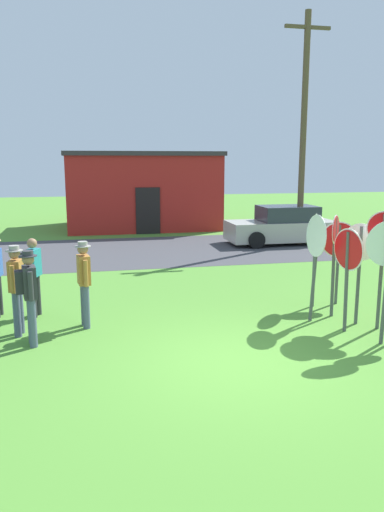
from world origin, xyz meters
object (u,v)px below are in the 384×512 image
object	(u,v)px
stop_sign_tallest	(339,248)
stop_sign_leaning_right	(348,262)
stop_sign_far_back	(315,243)
person_in_teal	(29,291)
person_in_blue	(17,285)
stop_sign_nearest	(383,251)
parked_car_on_street	(282,226)
stop_sign_center_cluster	(316,249)
stop_sign_low_front	(334,250)
person_on_left	(84,279)
person_in_dark_shirt	(33,271)
utility_pole	(304,127)
stop_sign_leaning_left	(360,256)

from	to	relation	value
stop_sign_tallest	stop_sign_leaning_right	xyz separation A→B (m)	(-0.78, -1.78, 0.08)
stop_sign_far_back	person_in_teal	distance (m)	6.17
person_in_blue	stop_sign_nearest	bearing A→B (deg)	-9.68
parked_car_on_street	stop_sign_center_cluster	distance (m)	9.88
stop_sign_tallest	stop_sign_leaning_right	distance (m)	1.94
stop_sign_tallest	stop_sign_low_front	world-z (taller)	stop_sign_low_front
person_on_left	person_in_dark_shirt	bearing A→B (deg)	138.37
utility_pole	person_in_teal	bearing A→B (deg)	-135.28
stop_sign_far_back	person_on_left	bearing A→B (deg)	-176.28
stop_sign_leaning_right	stop_sign_center_cluster	world-z (taller)	stop_sign_center_cluster
stop_sign_leaning_left	person_in_dark_shirt	bearing A→B (deg)	163.41
stop_sign_leaning_right	person_in_blue	distance (m)	6.29
person_in_blue	parked_car_on_street	bearing A→B (deg)	44.63
stop_sign_nearest	stop_sign_leaning_right	world-z (taller)	stop_sign_nearest
stop_sign_leaning_left	person_in_teal	world-z (taller)	stop_sign_leaning_left
stop_sign_center_cluster	parked_car_on_street	bearing A→B (deg)	71.25
stop_sign_low_front	stop_sign_leaning_right	xyz separation A→B (m)	(-0.23, -0.94, -0.06)
stop_sign_tallest	person_in_teal	bearing A→B (deg)	-169.35
stop_sign_center_cluster	person_in_dark_shirt	world-z (taller)	stop_sign_center_cluster
utility_pole	stop_sign_center_cluster	bearing A→B (deg)	-112.64
stop_sign_leaning_left	person_in_dark_shirt	size ratio (longest dim) A/B	1.22
utility_pole	person_in_dark_shirt	size ratio (longest dim) A/B	5.17
stop_sign_far_back	stop_sign_center_cluster	distance (m)	1.05
parked_car_on_street	person_in_dark_shirt	distance (m)	11.77
stop_sign_tallest	stop_sign_nearest	bearing A→B (deg)	-92.47
stop_sign_leaning_left	stop_sign_nearest	size ratio (longest dim) A/B	0.88
stop_sign_tallest	stop_sign_nearest	world-z (taller)	stop_sign_nearest
stop_sign_low_front	stop_sign_nearest	world-z (taller)	stop_sign_nearest
utility_pole	person_in_dark_shirt	bearing A→B (deg)	-141.60
person_on_left	stop_sign_low_front	bearing A→B (deg)	-4.50
stop_sign_tallest	person_in_teal	distance (m)	6.80
stop_sign_nearest	stop_sign_center_cluster	distance (m)	1.27
utility_pole	person_in_blue	size ratio (longest dim) A/B	5.03
stop_sign_far_back	person_in_blue	distance (m)	6.36
stop_sign_leaning_right	stop_sign_low_front	bearing A→B (deg)	76.39
utility_pole	stop_sign_tallest	size ratio (longest dim) A/B	4.53
stop_sign_far_back	person_in_dark_shirt	distance (m)	6.19
person_on_left	person_in_teal	bearing A→B (deg)	-139.27
stop_sign_center_cluster	utility_pole	bearing A→B (deg)	67.36
stop_sign_nearest	stop_sign_low_front	bearing A→B (deg)	115.88
parked_car_on_street	stop_sign_center_cluster	bearing A→B (deg)	-108.75
stop_sign_tallest	person_on_left	xyz separation A→B (m)	(-5.72, -0.43, -0.33)
stop_sign_low_front	person_in_teal	world-z (taller)	stop_sign_low_front
stop_sign_leaning_left	person_in_blue	xyz separation A→B (m)	(-6.65, 0.77, -0.42)
stop_sign_low_front	person_in_blue	size ratio (longest dim) A/B	1.26
stop_sign_leaning_right	person_in_teal	xyz separation A→B (m)	(-5.89, 0.52, -0.38)
stop_sign_tallest	stop_sign_center_cluster	xyz separation A→B (m)	(-1.09, -1.05, 0.22)
parked_car_on_street	stop_sign_far_back	world-z (taller)	stop_sign_far_back
stop_sign_tallest	stop_sign_center_cluster	bearing A→B (deg)	-136.20
utility_pole	stop_sign_leaning_left	world-z (taller)	utility_pole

